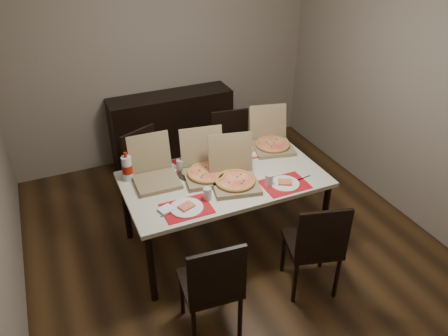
{
  "coord_description": "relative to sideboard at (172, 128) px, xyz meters",
  "views": [
    {
      "loc": [
        -1.41,
        -2.99,
        2.89
      ],
      "look_at": [
        -0.06,
        0.05,
        0.85
      ],
      "focal_mm": 35.0,
      "sensor_mm": 36.0,
      "label": 1
    }
  ],
  "objects": [
    {
      "name": "dip_bowl",
      "position": [
        -0.03,
        -1.56,
        0.31
      ],
      "size": [
        0.13,
        0.13,
        0.03
      ],
      "primitive_type": "imported",
      "rotation": [
        0.0,
        0.0,
        -0.32
      ],
      "color": "white",
      "rests_on": "dining_table"
    },
    {
      "name": "chair_far_left",
      "position": [
        -0.56,
        -0.94,
        0.06
      ],
      "size": [
        0.56,
        0.56,
        0.93
      ],
      "color": "black",
      "rests_on": "ground"
    },
    {
      "name": "sideboard",
      "position": [
        0.0,
        0.0,
        0.0
      ],
      "size": [
        1.5,
        0.4,
        0.9
      ],
      "primitive_type": "cube",
      "color": "black",
      "rests_on": "ground"
    },
    {
      "name": "faina_plate",
      "position": [
        -0.3,
        -1.56,
        0.31
      ],
      "size": [
        0.27,
        0.27,
        0.03
      ],
      "color": "black",
      "rests_on": "dining_table"
    },
    {
      "name": "setting_near_right",
      "position": [
        0.35,
        -2.04,
        0.32
      ],
      "size": [
        0.49,
        0.3,
        0.11
      ],
      "color": "red",
      "rests_on": "dining_table"
    },
    {
      "name": "pizza_box_right",
      "position": [
        0.61,
        -1.41,
        0.36
      ],
      "size": [
        0.47,
        0.5,
        0.39
      ],
      "color": "olive",
      "rests_on": "dining_table"
    },
    {
      "name": "ground",
      "position": [
        0.0,
        -1.78,
        -0.46
      ],
      "size": [
        3.8,
        4.0,
        0.02
      ],
      "primitive_type": "cube",
      "color": "#402913",
      "rests_on": "ground"
    },
    {
      "name": "dining_table",
      "position": [
        -0.06,
        -1.73,
        0.23
      ],
      "size": [
        1.8,
        1.0,
        0.75
      ],
      "color": "beige",
      "rests_on": "ground"
    },
    {
      "name": "setting_far_left",
      "position": [
        -0.48,
        -1.41,
        0.32
      ],
      "size": [
        0.5,
        0.3,
        0.11
      ],
      "color": "red",
      "rests_on": "dining_table"
    },
    {
      "name": "chair_near_right",
      "position": [
        0.37,
        -2.61,
        0.06
      ],
      "size": [
        0.52,
        0.52,
        0.93
      ],
      "color": "black",
      "rests_on": "ground"
    },
    {
      "name": "soda_bottle",
      "position": [
        -0.86,
        -1.41,
        0.42
      ],
      "size": [
        0.09,
        0.09,
        0.28
      ],
      "color": "silver",
      "rests_on": "dining_table"
    },
    {
      "name": "room_walls",
      "position": [
        0.0,
        -1.35,
        1.28
      ],
      "size": [
        3.84,
        4.02,
        2.62
      ],
      "color": "gray",
      "rests_on": "ground"
    },
    {
      "name": "pizza_box_center",
      "position": [
        -0.02,
        -1.86,
        0.36
      ],
      "size": [
        0.48,
        0.51,
        0.4
      ],
      "color": "olive",
      "rests_on": "dining_table"
    },
    {
      "name": "pizza_box_left",
      "position": [
        -0.64,
        -1.52,
        0.36
      ],
      "size": [
        0.39,
        0.43,
        0.38
      ],
      "color": "olive",
      "rests_on": "dining_table"
    },
    {
      "name": "pizza_box_extra",
      "position": [
        -0.2,
        -1.64,
        0.36
      ],
      "size": [
        0.46,
        0.5,
        0.4
      ],
      "color": "olive",
      "rests_on": "dining_table"
    },
    {
      "name": "setting_near_left",
      "position": [
        -0.5,
        -2.02,
        0.32
      ],
      "size": [
        0.47,
        0.3,
        0.11
      ],
      "color": "red",
      "rests_on": "dining_table"
    },
    {
      "name": "chair_far_right",
      "position": [
        0.42,
        -0.89,
        0.06
      ],
      "size": [
        0.48,
        0.48,
        0.93
      ],
      "color": "black",
      "rests_on": "ground"
    },
    {
      "name": "chair_near_left",
      "position": [
        -0.57,
        -2.67,
        0.06
      ],
      "size": [
        0.46,
        0.46,
        0.93
      ],
      "color": "black",
      "rests_on": "ground"
    },
    {
      "name": "setting_far_right",
      "position": [
        0.34,
        -1.4,
        0.32
      ],
      "size": [
        0.48,
        0.3,
        0.11
      ],
      "color": "red",
      "rests_on": "dining_table"
    },
    {
      "name": "napkin_loose",
      "position": [
        -0.05,
        -1.76,
        0.31
      ],
      "size": [
        0.15,
        0.16,
        0.02
      ],
      "primitive_type": "cube",
      "rotation": [
        0.0,
        0.0,
        1.11
      ],
      "color": "white",
      "rests_on": "dining_table"
    }
  ]
}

